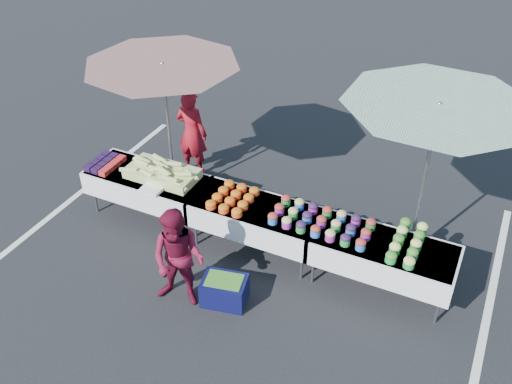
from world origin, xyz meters
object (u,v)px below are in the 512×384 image
at_px(table_center, 256,216).
at_px(storage_bin, 225,290).
at_px(customer, 178,259).
at_px(umbrella_left, 163,76).
at_px(table_left, 148,184).
at_px(umbrella_right, 437,119).
at_px(table_right, 383,254).
at_px(vendor, 192,133).

xyz_separation_m(table_center, storage_bin, (0.08, -1.10, -0.39)).
bearing_deg(customer, umbrella_left, 116.20).
xyz_separation_m(table_left, umbrella_right, (3.82, 0.80, 1.62)).
height_order(table_right, umbrella_left, umbrella_left).
bearing_deg(vendor, table_center, 144.73).
bearing_deg(vendor, table_left, 92.54).
bearing_deg(storage_bin, table_left, 137.50).
relative_size(umbrella_left, umbrella_right, 0.87).
relative_size(customer, storage_bin, 2.23).
height_order(table_left, storage_bin, table_left).
height_order(table_left, umbrella_right, umbrella_right).
relative_size(table_left, umbrella_left, 0.68).
height_order(table_center, vendor, vendor).
xyz_separation_m(table_left, vendor, (-0.03, 1.35, 0.18)).
relative_size(table_left, umbrella_right, 0.59).
relative_size(table_center, table_right, 1.00).
distance_m(table_left, vendor, 1.37).
bearing_deg(table_right, umbrella_left, 170.31).
height_order(vendor, storage_bin, vendor).
bearing_deg(umbrella_right, storage_bin, -135.60).
height_order(table_left, customer, customer).
xyz_separation_m(table_left, storage_bin, (1.88, -1.10, -0.39)).
height_order(table_right, vendor, vendor).
distance_m(vendor, customer, 3.03).
bearing_deg(table_left, storage_bin, -30.37).
height_order(table_right, storage_bin, table_right).
distance_m(table_right, umbrella_right, 1.82).
relative_size(customer, umbrella_right, 0.45).
distance_m(vendor, storage_bin, 3.17).
bearing_deg(umbrella_left, table_left, -94.03).
distance_m(customer, umbrella_right, 3.57).
xyz_separation_m(table_left, table_right, (3.60, 0.00, 0.00)).
distance_m(table_center, umbrella_left, 2.39).
xyz_separation_m(table_center, table_right, (1.80, 0.00, 0.00)).
distance_m(table_right, vendor, 3.88).
distance_m(umbrella_left, storage_bin, 3.15).
distance_m(umbrella_right, storage_bin, 3.38).
bearing_deg(umbrella_left, table_right, -9.69).
relative_size(table_center, customer, 1.30).
bearing_deg(table_right, umbrella_right, 74.30).
bearing_deg(table_center, table_right, 0.00).
distance_m(table_right, storage_bin, 2.08).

